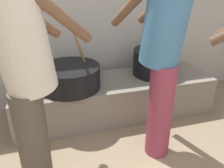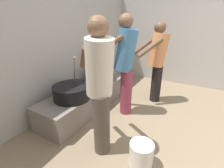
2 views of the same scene
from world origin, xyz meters
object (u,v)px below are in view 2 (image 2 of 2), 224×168
(cooking_pot_main, at_px, (72,92))
(cook_in_blue_shirt, at_px, (125,61))
(bucket_white_plastic, at_px, (141,155))
(cook_in_orange_shirt, at_px, (157,59))
(cooking_pot_secondary, at_px, (100,73))
(cook_in_cream_shirt, at_px, (100,83))

(cooking_pot_main, distance_m, cook_in_blue_shirt, 0.99)
(cook_in_blue_shirt, relative_size, bucket_white_plastic, 5.36)
(bucket_white_plastic, bearing_deg, cook_in_orange_shirt, 11.31)
(cooking_pot_secondary, xyz_separation_m, cook_in_orange_shirt, (0.41, -1.04, 0.34))
(cooking_pot_main, relative_size, bucket_white_plastic, 2.16)
(cooking_pot_main, distance_m, bucket_white_plastic, 1.38)
(cook_in_cream_shirt, relative_size, cook_in_orange_shirt, 1.04)
(cook_in_cream_shirt, bearing_deg, bucket_white_plastic, -91.06)
(cooking_pot_secondary, relative_size, cook_in_blue_shirt, 0.44)
(cooking_pot_secondary, relative_size, cook_in_orange_shirt, 0.47)
(cooking_pot_main, relative_size, cook_in_cream_shirt, 0.42)
(cook_in_blue_shirt, relative_size, cook_in_orange_shirt, 1.07)
(cooking_pot_main, height_order, cook_in_blue_shirt, cook_in_blue_shirt)
(cooking_pot_secondary, xyz_separation_m, cook_in_blue_shirt, (-0.31, -0.70, 0.41))
(cook_in_orange_shirt, relative_size, bucket_white_plastic, 4.98)
(cooking_pot_main, height_order, cook_in_cream_shirt, cook_in_cream_shirt)
(cook_in_cream_shirt, xyz_separation_m, bucket_white_plastic, (-0.01, -0.54, -0.77))
(cooking_pot_main, bearing_deg, cooking_pot_secondary, 5.05)
(cook_in_blue_shirt, height_order, cook_in_cream_shirt, cook_in_blue_shirt)
(cooking_pot_secondary, height_order, bucket_white_plastic, cooking_pot_secondary)
(cook_in_cream_shirt, height_order, cook_in_orange_shirt, cook_in_cream_shirt)
(cook_in_blue_shirt, bearing_deg, cook_in_cream_shirt, -171.82)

